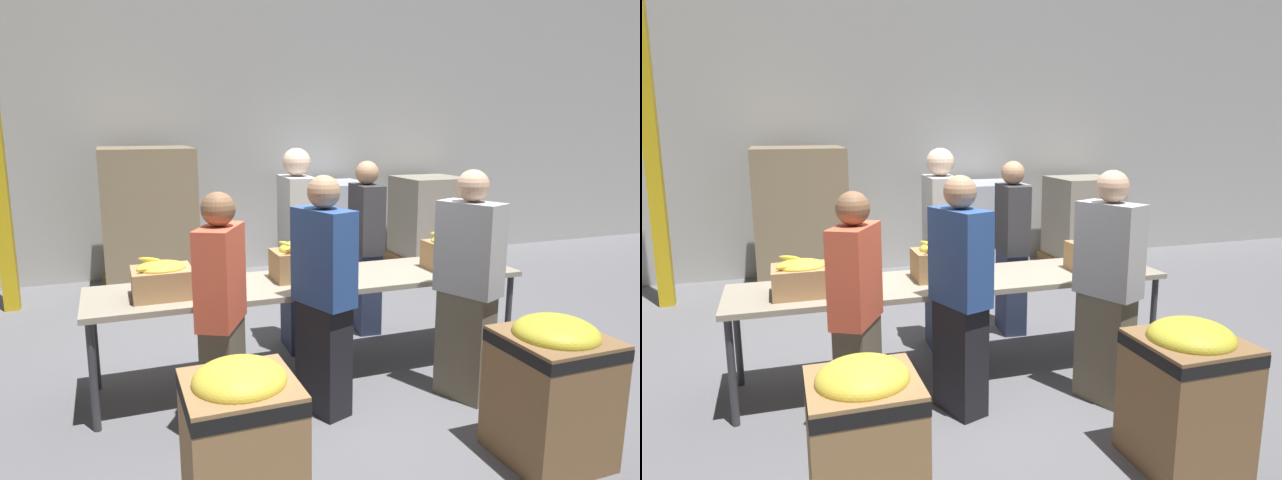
# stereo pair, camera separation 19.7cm
# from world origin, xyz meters

# --- Properties ---
(ground_plane) EXTENTS (30.00, 30.00, 0.00)m
(ground_plane) POSITION_xyz_m (0.00, 0.00, 0.00)
(ground_plane) COLOR slate
(wall_back) EXTENTS (16.00, 0.08, 4.00)m
(wall_back) POSITION_xyz_m (0.00, 3.56, 2.00)
(wall_back) COLOR #B7B7B2
(wall_back) RESTS_ON ground_plane
(sorting_table) EXTENTS (3.29, 0.75, 0.77)m
(sorting_table) POSITION_xyz_m (0.00, 0.00, 0.73)
(sorting_table) COLOR #9E937F
(sorting_table) RESTS_ON ground_plane
(banana_box_0) EXTENTS (0.40, 0.34, 0.27)m
(banana_box_0) POSITION_xyz_m (-1.12, -0.06, 0.90)
(banana_box_0) COLOR tan
(banana_box_0) RESTS_ON sorting_table
(banana_box_1) EXTENTS (0.43, 0.33, 0.30)m
(banana_box_1) POSITION_xyz_m (-0.08, 0.05, 0.92)
(banana_box_1) COLOR #A37A4C
(banana_box_1) RESTS_ON sorting_table
(banana_box_2) EXTENTS (0.43, 0.33, 0.30)m
(banana_box_2) POSITION_xyz_m (1.18, -0.08, 0.92)
(banana_box_2) COLOR #A37A4C
(banana_box_2) RESTS_ON sorting_table
(volunteer_0) EXTENTS (0.26, 0.48, 1.74)m
(volunteer_0) POSITION_xyz_m (0.06, 0.57, 0.86)
(volunteer_0) COLOR #2D3856
(volunteer_0) RESTS_ON ground_plane
(volunteer_1) EXTENTS (0.38, 0.49, 1.63)m
(volunteer_1) POSITION_xyz_m (0.88, -0.73, 0.81)
(volunteer_1) COLOR #6B604C
(volunteer_1) RESTS_ON ground_plane
(volunteer_2) EXTENTS (0.25, 0.45, 1.61)m
(volunteer_2) POSITION_xyz_m (0.80, 0.76, 0.80)
(volunteer_2) COLOR #2D3856
(volunteer_2) RESTS_ON ground_plane
(volunteer_3) EXTENTS (0.38, 0.46, 1.54)m
(volunteer_3) POSITION_xyz_m (-0.82, -0.62, 0.77)
(volunteer_3) COLOR #6B604C
(volunteer_3) RESTS_ON ground_plane
(volunteer_4) EXTENTS (0.35, 0.48, 1.61)m
(volunteer_4) POSITION_xyz_m (-0.13, -0.57, 0.80)
(volunteer_4) COLOR black
(volunteer_4) RESTS_ON ground_plane
(donation_bin_0) EXTENTS (0.52, 0.52, 0.88)m
(donation_bin_0) POSITION_xyz_m (-0.92, -1.56, 0.47)
(donation_bin_0) COLOR #A37A4C
(donation_bin_0) RESTS_ON ground_plane
(donation_bin_1) EXTENTS (0.56, 0.56, 0.87)m
(donation_bin_1) POSITION_xyz_m (0.90, -1.56, 0.46)
(donation_bin_1) COLOR olive
(donation_bin_1) RESTS_ON ground_plane
(support_pillar) EXTENTS (0.15, 0.15, 4.00)m
(support_pillar) POSITION_xyz_m (-2.45, 2.63, 2.00)
(support_pillar) COLOR gold
(support_pillar) RESTS_ON ground_plane
(pallet_stack_0) EXTENTS (0.92, 0.92, 1.22)m
(pallet_stack_0) POSITION_xyz_m (2.76, 2.90, 0.60)
(pallet_stack_0) COLOR olive
(pallet_stack_0) RESTS_ON ground_plane
(pallet_stack_1) EXTENTS (0.99, 0.99, 1.19)m
(pallet_stack_1) POSITION_xyz_m (1.31, 2.91, 0.59)
(pallet_stack_1) COLOR olive
(pallet_stack_1) RESTS_ON ground_plane
(pallet_stack_2) EXTENTS (1.09, 1.09, 1.68)m
(pallet_stack_2) POSITION_xyz_m (-1.00, 2.72, 0.83)
(pallet_stack_2) COLOR olive
(pallet_stack_2) RESTS_ON ground_plane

